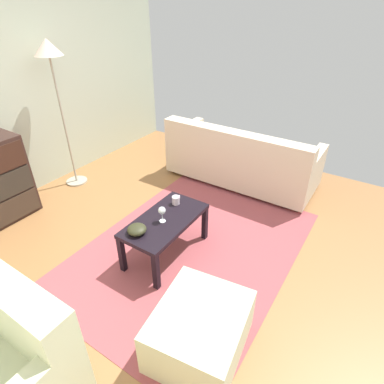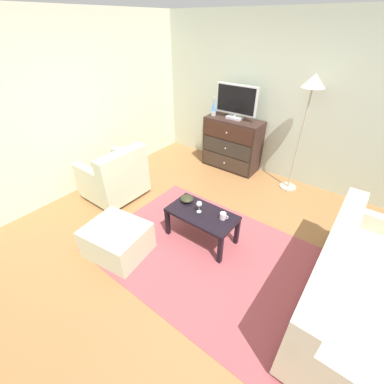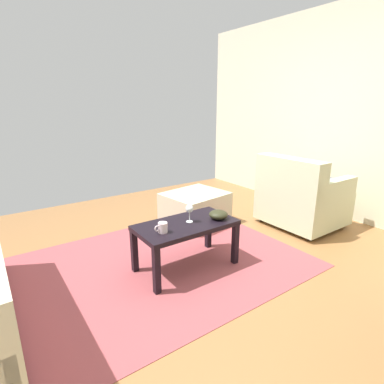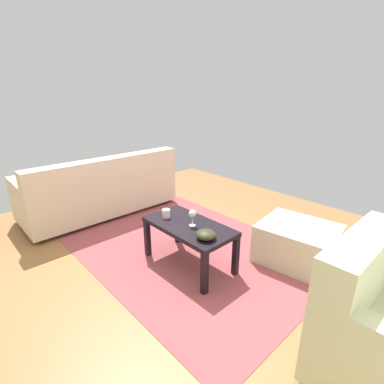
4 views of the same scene
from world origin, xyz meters
TOP-DOWN VIEW (x-y plane):
  - ground_plane at (0.00, 0.00)m, footprint 5.30×5.00m
  - wall_accent_rear at (0.00, 2.26)m, footprint 5.30×0.12m
  - wall_plain_left at (-2.41, 0.00)m, footprint 0.12×5.00m
  - area_rug at (0.20, -0.20)m, footprint 2.60×1.90m
  - dresser at (-0.70, 1.95)m, footprint 1.04×0.49m
  - tv at (-0.71, 1.97)m, footprint 0.76×0.18m
  - lava_lamp at (-1.12, 1.91)m, footprint 0.09×0.09m
  - coffee_table at (0.02, -0.02)m, footprint 0.88×0.46m
  - wine_glass at (-0.03, -0.03)m, footprint 0.07×0.07m
  - mug at (0.28, 0.04)m, footprint 0.11×0.08m
  - bowl_decorative at (-0.28, 0.06)m, footprint 0.17×0.17m
  - couch_large at (1.74, 0.01)m, footprint 0.85×1.98m
  - armchair at (-1.65, -0.05)m, footprint 0.80×0.83m
  - ottoman at (-0.67, -0.84)m, footprint 0.78×0.69m
  - standing_lamp at (0.49, 1.90)m, footprint 0.32×0.32m

SIDE VIEW (x-z plane):
  - ground_plane at x=0.00m, z-range -0.05..0.00m
  - area_rug at x=0.20m, z-range 0.00..0.01m
  - ottoman at x=-0.67m, z-range 0.00..0.38m
  - couch_large at x=1.74m, z-range -0.09..0.73m
  - armchair at x=-1.65m, z-range -0.07..0.78m
  - coffee_table at x=0.02m, z-range 0.15..0.58m
  - bowl_decorative at x=-0.28m, z-range 0.43..0.50m
  - mug at x=0.28m, z-range 0.43..0.51m
  - dresser at x=-0.70m, z-range 0.00..0.95m
  - wine_glass at x=-0.03m, z-range 0.46..0.62m
  - lava_lamp at x=-1.12m, z-range 0.93..1.26m
  - tv at x=-0.71m, z-range 0.97..1.54m
  - wall_accent_rear at x=0.00m, z-range 0.00..2.59m
  - wall_plain_left at x=-2.41m, z-range 0.00..2.59m
  - standing_lamp at x=0.49m, z-range 0.65..2.47m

